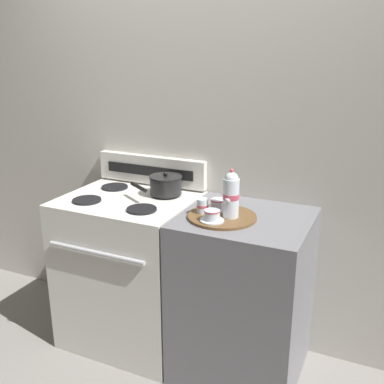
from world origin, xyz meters
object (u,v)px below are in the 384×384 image
(teapot, at_px, (231,194))
(teacup_right, at_px, (212,216))
(stove, at_px, (131,270))
(serving_tray, at_px, (222,217))
(saucepan, at_px, (165,185))
(creamer_jug, at_px, (202,206))
(teacup_left, at_px, (218,204))

(teapot, bearing_deg, teacup_right, -124.88)
(stove, distance_m, serving_tray, 0.77)
(saucepan, xyz_separation_m, serving_tray, (0.43, -0.20, -0.06))
(serving_tray, height_order, teapot, teapot)
(teapot, distance_m, teacup_right, 0.14)
(teapot, distance_m, creamer_jug, 0.17)
(teacup_left, height_order, creamer_jug, creamer_jug)
(stove, distance_m, teacup_left, 0.75)
(stove, bearing_deg, creamer_jug, -7.95)
(serving_tray, distance_m, teacup_left, 0.10)
(saucepan, bearing_deg, teacup_left, -18.01)
(teacup_left, bearing_deg, serving_tray, -55.51)
(saucepan, height_order, teacup_left, saucepan)
(saucepan, relative_size, teacup_right, 2.46)
(saucepan, relative_size, teacup_left, 2.46)
(teapot, height_order, teacup_right, teapot)
(stove, xyz_separation_m, teacup_right, (0.59, -0.16, 0.50))
(stove, height_order, saucepan, saucepan)
(serving_tray, distance_m, creamer_jug, 0.12)
(teapot, relative_size, creamer_jug, 3.32)
(saucepan, height_order, creamer_jug, saucepan)
(saucepan, xyz_separation_m, teapot, (0.48, -0.20, 0.07))
(teapot, bearing_deg, teacup_left, 141.42)
(stove, xyz_separation_m, creamer_jug, (0.50, -0.07, 0.51))
(serving_tray, xyz_separation_m, teapot, (0.05, -0.00, 0.13))
(stove, bearing_deg, teacup_left, 1.27)
(saucepan, distance_m, teacup_left, 0.40)
(saucepan, bearing_deg, creamer_jug, -32.38)
(serving_tray, bearing_deg, teacup_left, 124.49)
(creamer_jug, bearing_deg, saucepan, 147.62)
(serving_tray, relative_size, teacup_left, 2.92)
(creamer_jug, bearing_deg, teacup_left, 56.30)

